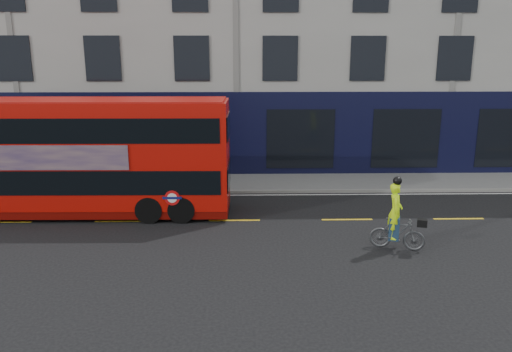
{
  "coord_description": "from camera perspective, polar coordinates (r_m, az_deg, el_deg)",
  "views": [
    {
      "loc": [
        0.4,
        -15.22,
        5.77
      ],
      "look_at": [
        0.77,
        1.55,
        1.6
      ],
      "focal_mm": 35.0,
      "sensor_mm": 36.0,
      "label": 1
    }
  ],
  "objects": [
    {
      "name": "ground",
      "position": [
        16.28,
        -2.59,
        -6.82
      ],
      "size": [
        120.0,
        120.0,
        0.0
      ],
      "primitive_type": "plane",
      "color": "black",
      "rests_on": "ground"
    },
    {
      "name": "building_terrace",
      "position": [
        28.22,
        -2.16,
        17.44
      ],
      "size": [
        50.0,
        10.07,
        15.0
      ],
      "color": "#A4A29A",
      "rests_on": "ground"
    },
    {
      "name": "road_edge_line",
      "position": [
        20.74,
        -2.31,
        -2.2
      ],
      "size": [
        58.0,
        0.1,
        0.01
      ],
      "primitive_type": "cube",
      "color": "silver",
      "rests_on": "ground"
    },
    {
      "name": "pavement",
      "position": [
        22.46,
        -2.23,
        -0.78
      ],
      "size": [
        60.0,
        3.0,
        0.12
      ],
      "primitive_type": "cube",
      "color": "gray",
      "rests_on": "ground"
    },
    {
      "name": "bus",
      "position": [
        18.9,
        -18.91,
        2.14
      ],
      "size": [
        10.43,
        2.53,
        4.18
      ],
      "rotation": [
        0.0,
        0.0,
        -0.01
      ],
      "color": "#BE0E07",
      "rests_on": "ground"
    },
    {
      "name": "lane_dashes",
      "position": [
        17.69,
        -2.49,
        -5.08
      ],
      "size": [
        58.0,
        0.12,
        0.01
      ],
      "primitive_type": null,
      "color": "yellow",
      "rests_on": "ground"
    },
    {
      "name": "kerb",
      "position": [
        21.01,
        -2.3,
        -1.81
      ],
      "size": [
        60.0,
        0.12,
        0.13
      ],
      "primitive_type": "cube",
      "color": "gray",
      "rests_on": "ground"
    },
    {
      "name": "cyclist",
      "position": [
        15.54,
        15.78,
        -5.4
      ],
      "size": [
        1.68,
        0.93,
        2.25
      ],
      "rotation": [
        0.0,
        0.0,
        -0.31
      ],
      "color": "#474A4C",
      "rests_on": "ground"
    }
  ]
}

